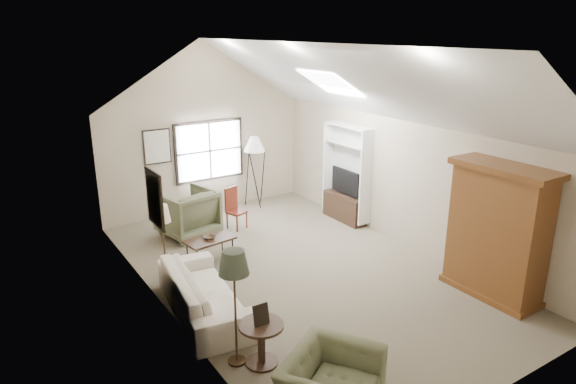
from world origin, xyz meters
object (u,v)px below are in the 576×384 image
armoire (498,232)px  side_table (262,344)px  armchair_far (187,213)px  side_chair (237,208)px  coffee_table (210,250)px  sofa (203,292)px

armoire → side_table: 4.22m
armchair_far → side_chair: (1.05, -0.23, -0.04)m
armoire → side_table: (-4.12, 0.45, -0.81)m
coffee_table → side_chair: 1.75m
armoire → side_table: armoire is taller
side_table → sofa: bearing=93.6°
sofa → armchair_far: size_ratio=2.15×
sofa → side_chair: side_chair is taller
side_chair → sofa: bearing=-143.7°
armchair_far → side_chair: armchair_far is taller
sofa → side_table: 1.60m
armoire → armchair_far: bearing=122.1°
side_table → armoire: bearing=-6.2°
armoire → side_chair: 5.38m
armchair_far → side_chair: size_ratio=1.18×
armoire → armchair_far: 6.08m
side_table → side_chair: side_chair is taller
sofa → coffee_table: size_ratio=2.58×
armoire → sofa: bearing=154.1°
armoire → sofa: (-4.22, 2.05, -0.76)m
armchair_far → coffee_table: armchair_far is taller
sofa → armchair_far: bearing=-10.5°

